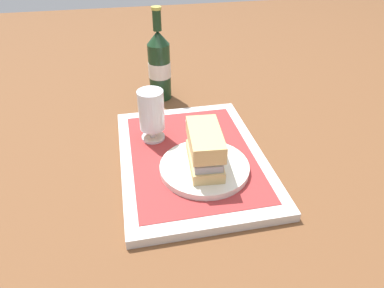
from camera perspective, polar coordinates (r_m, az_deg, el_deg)
ground_plane at (r=0.80m, az=-0.00°, el=-2.94°), size 3.00×3.00×0.00m
tray at (r=0.80m, az=-0.00°, el=-2.37°), size 0.44×0.32×0.02m
placemat at (r=0.79m, az=-0.00°, el=-1.75°), size 0.38×0.27×0.00m
plate at (r=0.74m, az=2.04°, el=-3.85°), size 0.19×0.19×0.01m
sandwich at (r=0.71m, az=2.08°, el=-0.54°), size 0.14×0.07×0.08m
beer_glass at (r=0.81m, az=-6.64°, el=5.13°), size 0.06×0.06×0.12m
napkin_folded at (r=0.88m, az=1.72°, el=2.61°), size 0.09×0.07×0.01m
beer_bottle at (r=1.04m, az=-5.36°, el=12.77°), size 0.07×0.07×0.27m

